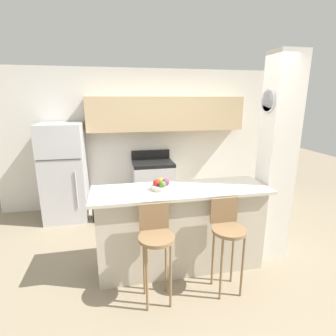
% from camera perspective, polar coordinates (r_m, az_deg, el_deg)
% --- Properties ---
extents(ground_plane, '(14.00, 14.00, 0.00)m').
position_cam_1_polar(ground_plane, '(3.51, 2.64, -20.32)').
color(ground_plane, gray).
extents(wall_back, '(5.60, 0.38, 2.55)m').
position_cam_1_polar(wall_back, '(4.97, -2.18, 8.45)').
color(wall_back, white).
rests_on(wall_back, ground_plane).
extents(pillar_right, '(0.38, 0.32, 2.55)m').
position_cam_1_polar(pillar_right, '(3.51, 22.53, 1.54)').
color(pillar_right, white).
rests_on(pillar_right, ground_plane).
extents(counter_bar, '(2.06, 0.64, 1.01)m').
position_cam_1_polar(counter_bar, '(3.24, 2.75, -12.89)').
color(counter_bar, beige).
rests_on(counter_bar, ground_plane).
extents(refrigerator, '(0.69, 0.74, 1.64)m').
position_cam_1_polar(refrigerator, '(4.77, -21.60, -0.82)').
color(refrigerator, silver).
rests_on(refrigerator, ground_plane).
extents(stove_range, '(0.73, 0.62, 1.07)m').
position_cam_1_polar(stove_range, '(4.90, -3.25, -3.72)').
color(stove_range, silver).
rests_on(stove_range, ground_plane).
extents(bar_stool_left, '(0.36, 0.36, 1.01)m').
position_cam_1_polar(bar_stool_left, '(2.67, -2.65, -15.19)').
color(bar_stool_left, olive).
rests_on(bar_stool_left, ground_plane).
extents(bar_stool_right, '(0.36, 0.36, 1.01)m').
position_cam_1_polar(bar_stool_right, '(2.87, 12.82, -13.32)').
color(bar_stool_right, olive).
rests_on(bar_stool_right, ground_plane).
extents(fruit_bowl, '(0.23, 0.23, 0.12)m').
position_cam_1_polar(fruit_bowl, '(2.99, -1.46, -3.75)').
color(fruit_bowl, silver).
rests_on(fruit_bowl, counter_bar).
extents(trash_bin, '(0.28, 0.28, 0.38)m').
position_cam_1_polar(trash_bin, '(4.66, -14.45, -8.77)').
color(trash_bin, black).
rests_on(trash_bin, ground_plane).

